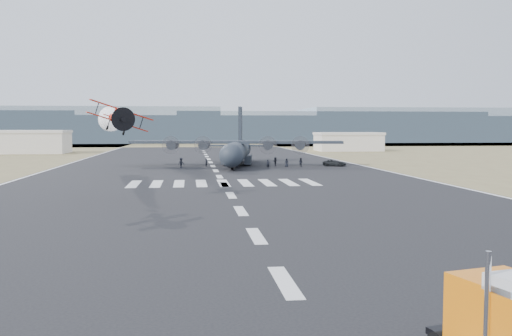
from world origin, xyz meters
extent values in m
plane|color=black|center=(0.00, 0.00, 0.00)|extent=(500.00, 500.00, 0.00)
cube|color=olive|center=(0.00, 230.00, 0.00)|extent=(500.00, 80.00, 0.00)
cube|color=gray|center=(-65.00, 260.00, 8.50)|extent=(150.00, 50.00, 17.00)
cube|color=gray|center=(0.00, 260.00, 6.50)|extent=(150.00, 50.00, 13.00)
cube|color=gray|center=(65.00, 260.00, 7.50)|extent=(150.00, 50.00, 15.00)
cube|color=gray|center=(130.00, 260.00, 8.50)|extent=(150.00, 50.00, 17.00)
cube|color=beige|center=(-52.00, 145.00, 3.00)|extent=(24.00, 14.00, 6.00)
cube|color=beige|center=(-52.00, 145.00, 6.30)|extent=(24.50, 14.50, 0.80)
cube|color=beige|center=(46.00, 150.00, 2.60)|extent=(20.00, 12.00, 5.20)
cube|color=beige|center=(46.00, 150.00, 5.50)|extent=(20.50, 12.50, 0.80)
cube|color=orange|center=(4.70, -11.09, 1.83)|extent=(2.80, 2.45, 2.51)
cylinder|color=red|center=(-12.02, 33.83, 8.56)|extent=(1.79, 5.51, 0.98)
sphere|color=black|center=(-12.06, 34.05, 8.94)|extent=(0.76, 0.76, 0.76)
cylinder|color=black|center=(-11.63, 31.26, 8.56)|extent=(1.17, 0.81, 1.08)
cylinder|color=black|center=(-11.57, 30.89, 8.56)|extent=(2.36, 0.40, 2.39)
cube|color=red|center=(-11.96, 33.40, 8.18)|extent=(6.31, 2.02, 2.12)
cube|color=red|center=(-11.91, 33.08, 9.48)|extent=(6.52, 2.06, 2.18)
cube|color=red|center=(-12.41, 36.30, 9.10)|extent=(0.26, 0.98, 1.08)
cube|color=red|center=(-12.41, 36.30, 8.56)|extent=(2.26, 1.08, 0.09)
cylinder|color=black|center=(-12.75, 32.84, 7.26)|extent=(0.20, 0.49, 0.48)
cylinder|color=black|center=(-11.03, 33.11, 7.26)|extent=(0.20, 0.49, 0.48)
sphere|color=white|center=(-12.44, 36.51, 8.56)|extent=(0.76, 0.76, 0.76)
sphere|color=white|center=(-12.84, 39.08, 8.59)|extent=(0.99, 0.99, 0.99)
sphere|color=white|center=(-13.24, 41.66, 8.62)|extent=(1.22, 1.22, 1.22)
sphere|color=white|center=(-13.63, 44.23, 8.65)|extent=(1.45, 1.45, 1.45)
sphere|color=white|center=(-14.03, 46.80, 8.69)|extent=(1.68, 1.68, 1.68)
sphere|color=white|center=(-14.43, 49.37, 8.72)|extent=(1.92, 1.92, 1.92)
sphere|color=white|center=(-14.83, 51.94, 8.75)|extent=(2.15, 2.15, 2.15)
sphere|color=white|center=(-15.23, 54.52, 8.78)|extent=(2.38, 2.38, 2.38)
sphere|color=white|center=(-15.63, 57.09, 8.82)|extent=(2.61, 2.61, 2.61)
sphere|color=white|center=(-16.03, 59.66, 8.85)|extent=(2.84, 2.84, 2.84)
sphere|color=white|center=(-16.42, 62.23, 8.88)|extent=(3.07, 3.07, 3.07)
sphere|color=white|center=(-16.82, 64.80, 8.92)|extent=(3.30, 3.30, 3.30)
sphere|color=white|center=(-17.22, 67.38, 8.95)|extent=(3.54, 3.54, 3.54)
sphere|color=white|center=(-17.62, 69.95, 8.98)|extent=(3.77, 3.77, 3.77)
sphere|color=white|center=(-18.02, 72.52, 9.01)|extent=(4.00, 4.00, 4.00)
sphere|color=white|center=(-18.42, 75.09, 9.05)|extent=(4.23, 4.23, 4.23)
cylinder|color=#1F262F|center=(4.74, 84.98, 2.69)|extent=(8.44, 29.29, 4.14)
sphere|color=#1F262F|center=(2.56, 70.65, 2.69)|extent=(4.14, 4.14, 4.14)
cone|color=#1F262F|center=(6.91, 99.32, 2.69)|extent=(5.03, 6.76, 4.14)
cube|color=#1F262F|center=(4.58, 83.96, 4.66)|extent=(41.60, 10.51, 0.52)
cylinder|color=#1F262F|center=(-7.78, 85.31, 4.14)|extent=(2.43, 4.17, 1.86)
cylinder|color=#3F3F44|center=(-8.09, 83.26, 4.14)|extent=(3.49, 0.58, 3.52)
cylinder|color=#1F262F|center=(-1.64, 84.38, 4.14)|extent=(2.43, 4.17, 1.86)
cylinder|color=#3F3F44|center=(-1.95, 82.33, 4.14)|extent=(3.49, 0.58, 3.52)
cylinder|color=#1F262F|center=(10.65, 82.52, 4.14)|extent=(2.43, 4.17, 1.86)
cylinder|color=#3F3F44|center=(10.34, 80.47, 4.14)|extent=(3.49, 0.58, 3.52)
cylinder|color=#1F262F|center=(16.79, 81.58, 4.14)|extent=(2.43, 4.17, 1.86)
cylinder|color=#3F3F44|center=(16.48, 79.54, 4.14)|extent=(3.49, 0.58, 3.52)
cube|color=#1F262F|center=(6.60, 97.27, 7.87)|extent=(1.31, 4.70, 8.28)
cube|color=#1F262F|center=(6.68, 97.78, 3.52)|extent=(14.80, 5.25, 0.36)
cube|color=#1F262F|center=(2.64, 86.35, 1.14)|extent=(2.16, 6.33, 1.66)
cylinder|color=black|center=(2.64, 86.35, 0.57)|extent=(0.68, 1.20, 1.14)
cube|color=#1F262F|center=(7.14, 85.67, 1.14)|extent=(2.16, 6.33, 1.66)
cylinder|color=black|center=(7.14, 85.67, 0.57)|extent=(0.68, 1.20, 1.14)
cylinder|color=black|center=(3.03, 73.72, 0.47)|extent=(0.55, 0.98, 0.93)
imported|color=black|center=(23.64, 81.12, 0.63)|extent=(5.01, 4.04, 1.27)
imported|color=black|center=(-1.32, 82.05, 0.78)|extent=(0.66, 0.71, 1.56)
imported|color=black|center=(16.67, 80.00, 0.85)|extent=(0.96, 0.93, 1.70)
imported|color=black|center=(-6.08, 79.47, 0.95)|extent=(1.34, 1.11, 1.89)
imported|color=black|center=(4.39, 79.57, 0.86)|extent=(1.03, 1.10, 1.71)
imported|color=black|center=(13.95, 80.14, 0.82)|extent=(0.80, 0.49, 1.63)
imported|color=black|center=(12.14, 82.56, 0.87)|extent=(0.82, 1.69, 1.75)
imported|color=black|center=(9.87, 76.66, 0.81)|extent=(0.66, 0.57, 1.62)
imported|color=black|center=(3.13, 78.18, 0.90)|extent=(1.03, 0.93, 1.80)
camera|label=1|loc=(-4.66, -27.27, 7.64)|focal=40.00mm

